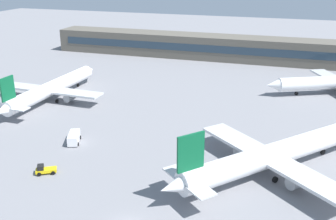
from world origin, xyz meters
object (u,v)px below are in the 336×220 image
Objects in this scene: baggage_tug_yellow at (45,170)px; service_van_white at (74,138)px; airplane_mid at (53,88)px; airplane_near at (275,154)px.

service_van_white reaches higher than baggage_tug_yellow.
baggage_tug_yellow is 0.69× the size of service_van_white.
airplane_near is at bearing -20.88° from airplane_mid.
airplane_near is 40.85m from service_van_white.
service_van_white is (-40.78, -0.09, -2.44)m from airplane_near.
baggage_tug_yellow is (21.89, -36.47, -2.49)m from airplane_mid.
airplane_mid is 7.83× the size of service_van_white.
baggage_tug_yellow is (-38.96, -13.27, -2.76)m from airplane_near.
airplane_mid is at bearing 120.97° from baggage_tug_yellow.
service_van_white is at bearing -179.87° from airplane_near.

